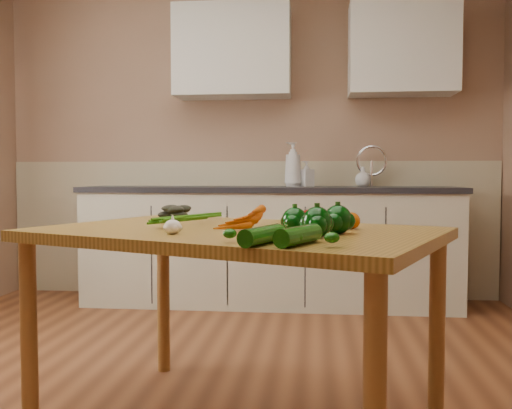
{
  "coord_description": "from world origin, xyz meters",
  "views": [
    {
      "loc": [
        0.56,
        -2.14,
        0.99
      ],
      "look_at": [
        0.3,
        0.25,
        0.87
      ],
      "focal_mm": 40.0,
      "sensor_mm": 36.0,
      "label": 1
    }
  ],
  "objects_px": {
    "tomato_c": "(351,221)",
    "zucchini_a": "(299,235)",
    "tomato_b": "(334,221)",
    "pepper_a": "(295,221)",
    "soap_bottle_b": "(306,174)",
    "garlic_bulb": "(173,227)",
    "soap_bottle_c": "(363,177)",
    "pepper_b": "(338,220)",
    "soap_bottle_a": "(293,164)",
    "leafy_greens": "(177,208)",
    "carrot_bunch": "(226,218)",
    "zucchini_b": "(262,235)",
    "pepper_c": "(317,222)",
    "table": "(236,252)",
    "tomato_a": "(309,219)"
  },
  "relations": [
    {
      "from": "soap_bottle_b",
      "to": "garlic_bulb",
      "type": "distance_m",
      "value": 2.52
    },
    {
      "from": "soap_bottle_b",
      "to": "zucchini_a",
      "type": "bearing_deg",
      "value": -37.93
    },
    {
      "from": "leafy_greens",
      "to": "tomato_b",
      "type": "xyz_separation_m",
      "value": [
        0.7,
        -0.4,
        -0.02
      ]
    },
    {
      "from": "pepper_b",
      "to": "pepper_c",
      "type": "distance_m",
      "value": 0.13
    },
    {
      "from": "pepper_a",
      "to": "pepper_b",
      "type": "height_order",
      "value": "pepper_b"
    },
    {
      "from": "soap_bottle_a",
      "to": "pepper_a",
      "type": "height_order",
      "value": "soap_bottle_a"
    },
    {
      "from": "tomato_c",
      "to": "zucchini_b",
      "type": "bearing_deg",
      "value": -120.02
    },
    {
      "from": "table",
      "to": "pepper_c",
      "type": "height_order",
      "value": "pepper_c"
    },
    {
      "from": "tomato_b",
      "to": "zucchini_a",
      "type": "relative_size",
      "value": 0.33
    },
    {
      "from": "table",
      "to": "soap_bottle_a",
      "type": "distance_m",
      "value": 2.28
    },
    {
      "from": "garlic_bulb",
      "to": "pepper_a",
      "type": "height_order",
      "value": "pepper_a"
    },
    {
      "from": "pepper_a",
      "to": "tomato_b",
      "type": "bearing_deg",
      "value": 50.73
    },
    {
      "from": "garlic_bulb",
      "to": "pepper_a",
      "type": "xyz_separation_m",
      "value": [
        0.42,
        0.07,
        0.02
      ]
    },
    {
      "from": "pepper_b",
      "to": "garlic_bulb",
      "type": "bearing_deg",
      "value": -172.43
    },
    {
      "from": "carrot_bunch",
      "to": "zucchini_a",
      "type": "height_order",
      "value": "carrot_bunch"
    },
    {
      "from": "soap_bottle_a",
      "to": "pepper_c",
      "type": "distance_m",
      "value": 2.52
    },
    {
      "from": "garlic_bulb",
      "to": "pepper_c",
      "type": "height_order",
      "value": "pepper_c"
    },
    {
      "from": "leafy_greens",
      "to": "tomato_b",
      "type": "bearing_deg",
      "value": -29.84
    },
    {
      "from": "carrot_bunch",
      "to": "zucchini_b",
      "type": "distance_m",
      "value": 0.55
    },
    {
      "from": "soap_bottle_c",
      "to": "pepper_a",
      "type": "bearing_deg",
      "value": 110.87
    },
    {
      "from": "soap_bottle_a",
      "to": "garlic_bulb",
      "type": "distance_m",
      "value": 2.5
    },
    {
      "from": "tomato_c",
      "to": "zucchini_a",
      "type": "xyz_separation_m",
      "value": [
        -0.18,
        -0.51,
        -0.0
      ]
    },
    {
      "from": "carrot_bunch",
      "to": "garlic_bulb",
      "type": "bearing_deg",
      "value": -95.86
    },
    {
      "from": "leafy_greens",
      "to": "zucchini_b",
      "type": "height_order",
      "value": "leafy_greens"
    },
    {
      "from": "soap_bottle_b",
      "to": "zucchini_b",
      "type": "relative_size",
      "value": 0.89
    },
    {
      "from": "soap_bottle_b",
      "to": "zucchini_a",
      "type": "relative_size",
      "value": 0.93
    },
    {
      "from": "carrot_bunch",
      "to": "soap_bottle_c",
      "type": "bearing_deg",
      "value": 95.64
    },
    {
      "from": "tomato_b",
      "to": "pepper_a",
      "type": "bearing_deg",
      "value": -129.27
    },
    {
      "from": "carrot_bunch",
      "to": "tomato_a",
      "type": "bearing_deg",
      "value": 18.61
    },
    {
      "from": "carrot_bunch",
      "to": "zucchini_a",
      "type": "xyz_separation_m",
      "value": [
        0.3,
        -0.52,
        -0.01
      ]
    },
    {
      "from": "leafy_greens",
      "to": "tomato_c",
      "type": "height_order",
      "value": "leafy_greens"
    },
    {
      "from": "soap_bottle_c",
      "to": "pepper_c",
      "type": "height_order",
      "value": "soap_bottle_c"
    },
    {
      "from": "pepper_c",
      "to": "zucchini_b",
      "type": "height_order",
      "value": "pepper_c"
    },
    {
      "from": "garlic_bulb",
      "to": "tomato_b",
      "type": "distance_m",
      "value": 0.61
    },
    {
      "from": "leafy_greens",
      "to": "pepper_b",
      "type": "relative_size",
      "value": 2.12
    },
    {
      "from": "table",
      "to": "tomato_c",
      "type": "xyz_separation_m",
      "value": [
        0.43,
        0.03,
        0.12
      ]
    },
    {
      "from": "tomato_c",
      "to": "soap_bottle_c",
      "type": "bearing_deg",
      "value": 84.43
    },
    {
      "from": "soap_bottle_a",
      "to": "garlic_bulb",
      "type": "height_order",
      "value": "soap_bottle_a"
    },
    {
      "from": "table",
      "to": "pepper_c",
      "type": "distance_m",
      "value": 0.42
    },
    {
      "from": "pepper_b",
      "to": "tomato_c",
      "type": "distance_m",
      "value": 0.18
    },
    {
      "from": "soap_bottle_c",
      "to": "garlic_bulb",
      "type": "distance_m",
      "value": 2.72
    },
    {
      "from": "soap_bottle_a",
      "to": "leafy_greens",
      "type": "xyz_separation_m",
      "value": [
        -0.46,
        -1.82,
        -0.23
      ]
    },
    {
      "from": "garlic_bulb",
      "to": "pepper_c",
      "type": "distance_m",
      "value": 0.5
    },
    {
      "from": "carrot_bunch",
      "to": "garlic_bulb",
      "type": "distance_m",
      "value": 0.3
    },
    {
      "from": "leafy_greens",
      "to": "tomato_a",
      "type": "height_order",
      "value": "leafy_greens"
    },
    {
      "from": "garlic_bulb",
      "to": "tomato_a",
      "type": "bearing_deg",
      "value": 27.17
    },
    {
      "from": "zucchini_a",
      "to": "tomato_a",
      "type": "bearing_deg",
      "value": 87.14
    },
    {
      "from": "soap_bottle_a",
      "to": "tomato_b",
      "type": "xyz_separation_m",
      "value": [
        0.25,
        -2.22,
        -0.25
      ]
    },
    {
      "from": "soap_bottle_b",
      "to": "pepper_a",
      "type": "bearing_deg",
      "value": -38.42
    },
    {
      "from": "garlic_bulb",
      "to": "soap_bottle_b",
      "type": "bearing_deg",
      "value": 80.46
    }
  ]
}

